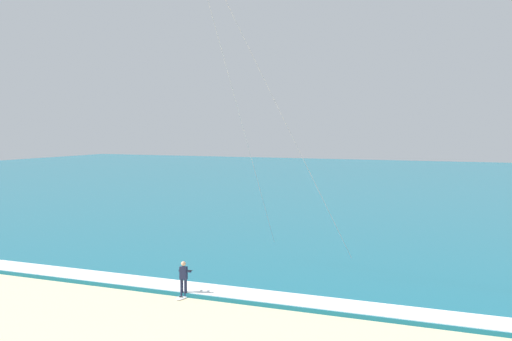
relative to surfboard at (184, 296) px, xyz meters
name	(u,v)px	position (x,y,z in m)	size (l,w,h in m)	color
sea	(438,186)	(3.41, 59.95, 0.07)	(200.00, 120.00, 0.20)	#146075
surf_foam	(258,295)	(3.41, 0.95, 0.19)	(200.00, 1.87, 0.04)	white
surfboard	(184,296)	(0.00, 0.00, 0.00)	(0.55, 1.43, 0.09)	white
kitesurfer	(184,277)	(0.00, 0.02, 0.91)	(0.55, 0.54, 1.69)	#191E38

